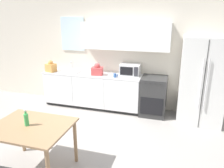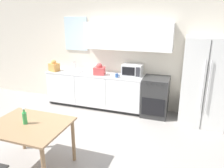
{
  "view_description": "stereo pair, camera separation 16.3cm",
  "coord_description": "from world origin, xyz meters",
  "views": [
    {
      "loc": [
        1.53,
        -3.26,
        2.29
      ],
      "look_at": [
        0.4,
        0.5,
        1.05
      ],
      "focal_mm": 35.0,
      "sensor_mm": 36.0,
      "label": 1
    },
    {
      "loc": [
        1.69,
        -3.21,
        2.29
      ],
      "look_at": [
        0.4,
        0.5,
        1.05
      ],
      "focal_mm": 35.0,
      "sensor_mm": 36.0,
      "label": 2
    }
  ],
  "objects": [
    {
      "name": "drink_bottle",
      "position": [
        -0.46,
        -0.9,
        0.86
      ],
      "size": [
        0.07,
        0.07,
        0.25
      ],
      "color": "#3FB259",
      "rests_on": "dining_table"
    },
    {
      "name": "dining_table",
      "position": [
        -0.41,
        -0.9,
        0.66
      ],
      "size": [
        1.13,
        0.89,
        0.76
      ],
      "color": "#997551",
      "rests_on": "ground_plane"
    },
    {
      "name": "kitchen_counter",
      "position": [
        -0.48,
        1.68,
        0.45
      ],
      "size": [
        2.52,
        0.63,
        0.89
      ],
      "color": "#333333",
      "rests_on": "ground_plane"
    },
    {
      "name": "microwave",
      "position": [
        0.48,
        1.79,
        1.03
      ],
      "size": [
        0.48,
        0.33,
        0.28
      ],
      "color": "silver",
      "rests_on": "kitchen_counter"
    },
    {
      "name": "grocery_bag_0",
      "position": [
        -0.31,
        1.59,
        1.01
      ],
      "size": [
        0.3,
        0.26,
        0.29
      ],
      "rotation": [
        0.0,
        0.0,
        0.16
      ],
      "color": "#D14C4C",
      "rests_on": "kitchen_counter"
    },
    {
      "name": "refrigerator",
      "position": [
        2.09,
        1.6,
        0.94
      ],
      "size": [
        0.91,
        0.81,
        1.88
      ],
      "color": "silver",
      "rests_on": "ground_plane"
    },
    {
      "name": "ground_plane",
      "position": [
        0.0,
        0.0,
        0.0
      ],
      "size": [
        12.0,
        12.0,
        0.0
      ],
      "primitive_type": "plane",
      "color": "gray"
    },
    {
      "name": "coffee_mug",
      "position": [
        0.18,
        1.5,
        0.94
      ],
      "size": [
        0.11,
        0.08,
        0.09
      ],
      "color": "#335999",
      "rests_on": "kitchen_counter"
    },
    {
      "name": "kitchen_sink",
      "position": [
        -1.1,
        1.69,
        0.91
      ],
      "size": [
        0.56,
        0.41,
        0.24
      ],
      "color": "#B7BABC",
      "rests_on": "kitchen_counter"
    },
    {
      "name": "wall_back",
      "position": [
        0.05,
        1.98,
        1.44
      ],
      "size": [
        12.0,
        0.38,
        2.7
      ],
      "color": "beige",
      "rests_on": "ground_plane"
    },
    {
      "name": "grocery_bag_1",
      "position": [
        -1.56,
        1.55,
        1.02
      ],
      "size": [
        0.28,
        0.25,
        0.3
      ],
      "rotation": [
        0.0,
        0.0,
        -0.27
      ],
      "color": "#DB994C",
      "rests_on": "kitchen_counter"
    },
    {
      "name": "oven_range",
      "position": [
        1.08,
        1.67,
        0.46
      ],
      "size": [
        0.59,
        0.65,
        0.92
      ],
      "color": "#2D2D2D",
      "rests_on": "ground_plane"
    }
  ]
}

